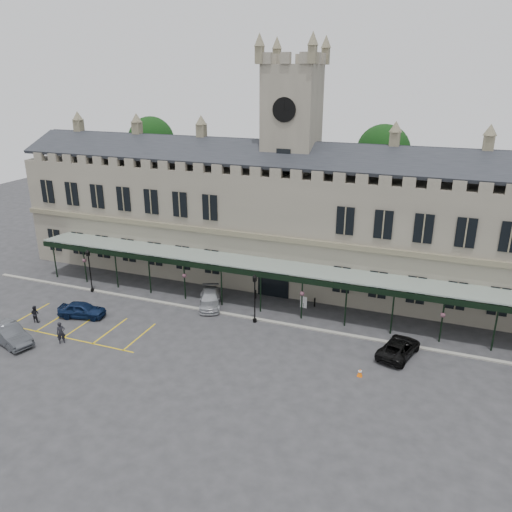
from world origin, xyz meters
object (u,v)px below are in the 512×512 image
(car_left_a, at_px, (82,310))
(clock_tower, at_px, (291,158))
(lamp_post_mid, at_px, (255,294))
(person_b, at_px, (35,314))
(car_left_b, at_px, (9,334))
(traffic_cone, at_px, (360,372))
(car_van, at_px, (399,348))
(person_a, at_px, (61,333))
(station_building, at_px, (289,222))
(lamp_post_left, at_px, (89,267))
(sign_board, at_px, (304,302))
(car_taxi, at_px, (210,299))

(car_left_a, bearing_deg, clock_tower, -57.03)
(lamp_post_mid, distance_m, person_b, 19.93)
(lamp_post_mid, relative_size, car_left_b, 0.95)
(traffic_cone, bearing_deg, lamp_post_mid, 153.01)
(traffic_cone, distance_m, person_b, 28.98)
(car_left_a, bearing_deg, car_van, -96.25)
(lamp_post_mid, distance_m, person_a, 16.62)
(station_building, xyz_separation_m, traffic_cone, (10.63, -16.18, -6.15))
(lamp_post_mid, distance_m, car_left_a, 16.10)
(lamp_post_left, height_order, car_van, lamp_post_left)
(lamp_post_mid, bearing_deg, car_van, -5.55)
(station_building, height_order, lamp_post_left, station_building)
(lamp_post_mid, bearing_deg, sign_board, 52.91)
(car_taxi, relative_size, car_van, 1.01)
(car_taxi, distance_m, person_a, 13.74)
(traffic_cone, bearing_deg, lamp_post_left, 168.82)
(lamp_post_mid, height_order, car_taxi, lamp_post_mid)
(lamp_post_mid, bearing_deg, clock_tower, 91.33)
(lamp_post_left, distance_m, car_left_a, 6.14)
(station_building, height_order, traffic_cone, station_building)
(car_taxi, xyz_separation_m, car_van, (18.00, -2.85, -0.03))
(car_taxi, bearing_deg, person_b, -170.97)
(lamp_post_mid, bearing_deg, car_left_b, -148.86)
(clock_tower, distance_m, lamp_post_mid, 15.08)
(clock_tower, distance_m, traffic_cone, 23.27)
(sign_board, bearing_deg, station_building, 126.30)
(clock_tower, height_order, car_taxi, clock_tower)
(lamp_post_left, relative_size, car_taxi, 0.96)
(clock_tower, xyz_separation_m, sign_board, (3.58, -6.58, -12.55))
(sign_board, height_order, car_left_b, car_left_b)
(car_van, bearing_deg, person_a, 33.42)
(station_building, xyz_separation_m, lamp_post_mid, (0.25, -10.89, -3.68))
(car_taxi, distance_m, car_van, 18.22)
(sign_board, distance_m, person_a, 21.81)
(sign_board, height_order, car_taxi, car_taxi)
(car_left_b, xyz_separation_m, car_taxi, (12.50, 12.34, -0.11))
(lamp_post_mid, bearing_deg, car_taxi, 162.92)
(sign_board, relative_size, car_van, 0.24)
(traffic_cone, xyz_separation_m, person_b, (-28.93, -1.72, 0.48))
(station_building, distance_m, person_b, 26.22)
(clock_tower, height_order, lamp_post_mid, clock_tower)
(lamp_post_mid, height_order, car_van, lamp_post_mid)
(car_left_a, bearing_deg, car_left_b, 144.13)
(lamp_post_left, bearing_deg, car_left_b, -88.21)
(lamp_post_mid, distance_m, car_taxi, 5.88)
(lamp_post_left, relative_size, car_left_b, 0.94)
(car_taxi, bearing_deg, traffic_cone, -47.74)
(clock_tower, distance_m, car_left_a, 24.99)
(lamp_post_mid, xyz_separation_m, traffic_cone, (10.37, -5.28, -2.47))
(station_building, relative_size, car_van, 12.48)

